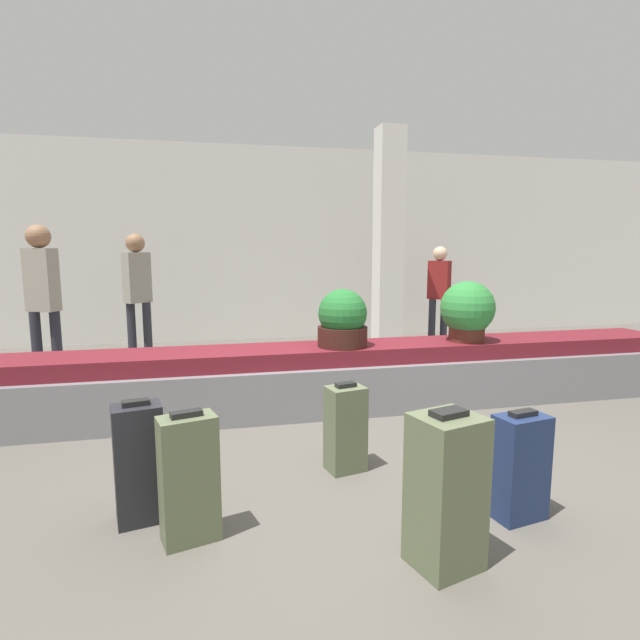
{
  "coord_description": "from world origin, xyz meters",
  "views": [
    {
      "loc": [
        -1.01,
        -3.24,
        1.54
      ],
      "look_at": [
        0.0,
        1.3,
        0.86
      ],
      "focal_mm": 28.0,
      "sensor_mm": 36.0,
      "label": 1
    }
  ],
  "objects_px": {
    "suitcase_0": "(139,463)",
    "suitcase_1": "(446,491)",
    "potted_plant_1": "(343,320)",
    "pillar": "(388,243)",
    "traveler_0": "(439,288)",
    "suitcase_2": "(345,428)",
    "traveler_1": "(137,287)",
    "suitcase_4": "(520,467)",
    "potted_plant_0": "(467,311)",
    "suitcase_3": "(189,479)",
    "traveler_2": "(43,291)"
  },
  "relations": [
    {
      "from": "suitcase_0",
      "to": "suitcase_1",
      "type": "xyz_separation_m",
      "value": [
        1.49,
        -0.74,
        0.04
      ]
    },
    {
      "from": "potted_plant_1",
      "to": "suitcase_0",
      "type": "bearing_deg",
      "value": -134.2
    },
    {
      "from": "pillar",
      "to": "traveler_0",
      "type": "distance_m",
      "value": 1.23
    },
    {
      "from": "suitcase_2",
      "to": "traveler_1",
      "type": "distance_m",
      "value": 4.18
    },
    {
      "from": "potted_plant_1",
      "to": "traveler_1",
      "type": "height_order",
      "value": "traveler_1"
    },
    {
      "from": "suitcase_2",
      "to": "suitcase_4",
      "type": "xyz_separation_m",
      "value": [
        0.8,
        -0.82,
        0.01
      ]
    },
    {
      "from": "suitcase_1",
      "to": "potted_plant_1",
      "type": "bearing_deg",
      "value": 71.12
    },
    {
      "from": "potted_plant_0",
      "to": "traveler_1",
      "type": "distance_m",
      "value": 4.18
    },
    {
      "from": "suitcase_2",
      "to": "suitcase_0",
      "type": "bearing_deg",
      "value": -176.17
    },
    {
      "from": "suitcase_3",
      "to": "suitcase_4",
      "type": "xyz_separation_m",
      "value": [
        1.83,
        -0.18,
        -0.04
      ]
    },
    {
      "from": "pillar",
      "to": "suitcase_2",
      "type": "height_order",
      "value": "pillar"
    },
    {
      "from": "suitcase_1",
      "to": "suitcase_3",
      "type": "distance_m",
      "value": 1.31
    },
    {
      "from": "suitcase_4",
      "to": "potted_plant_1",
      "type": "height_order",
      "value": "potted_plant_1"
    },
    {
      "from": "suitcase_1",
      "to": "suitcase_3",
      "type": "relative_size",
      "value": 1.11
    },
    {
      "from": "traveler_1",
      "to": "suitcase_2",
      "type": "bearing_deg",
      "value": 77.07
    },
    {
      "from": "pillar",
      "to": "traveler_2",
      "type": "relative_size",
      "value": 1.79
    },
    {
      "from": "suitcase_2",
      "to": "traveler_2",
      "type": "xyz_separation_m",
      "value": [
        -2.65,
        2.72,
        0.78
      ]
    },
    {
      "from": "traveler_2",
      "to": "potted_plant_1",
      "type": "bearing_deg",
      "value": 0.28
    },
    {
      "from": "suitcase_0",
      "to": "suitcase_3",
      "type": "distance_m",
      "value": 0.38
    },
    {
      "from": "pillar",
      "to": "suitcase_4",
      "type": "relative_size",
      "value": 5.04
    },
    {
      "from": "traveler_0",
      "to": "suitcase_4",
      "type": "bearing_deg",
      "value": 115.34
    },
    {
      "from": "suitcase_0",
      "to": "potted_plant_0",
      "type": "relative_size",
      "value": 1.18
    },
    {
      "from": "suitcase_4",
      "to": "potted_plant_1",
      "type": "xyz_separation_m",
      "value": [
        -0.47,
        2.12,
        0.56
      ]
    },
    {
      "from": "potted_plant_0",
      "to": "potted_plant_1",
      "type": "distance_m",
      "value": 1.28
    },
    {
      "from": "potted_plant_1",
      "to": "pillar",
      "type": "bearing_deg",
      "value": 60.79
    },
    {
      "from": "potted_plant_1",
      "to": "traveler_2",
      "type": "distance_m",
      "value": 3.31
    },
    {
      "from": "suitcase_2",
      "to": "potted_plant_1",
      "type": "height_order",
      "value": "potted_plant_1"
    },
    {
      "from": "suitcase_0",
      "to": "suitcase_2",
      "type": "height_order",
      "value": "suitcase_0"
    },
    {
      "from": "traveler_1",
      "to": "traveler_2",
      "type": "xyz_separation_m",
      "value": [
        -0.85,
        -0.98,
        0.05
      ]
    },
    {
      "from": "potted_plant_0",
      "to": "suitcase_3",
      "type": "bearing_deg",
      "value": -143.83
    },
    {
      "from": "traveler_0",
      "to": "traveler_1",
      "type": "distance_m",
      "value": 4.42
    },
    {
      "from": "suitcase_2",
      "to": "traveler_0",
      "type": "height_order",
      "value": "traveler_0"
    },
    {
      "from": "suitcase_1",
      "to": "traveler_1",
      "type": "bearing_deg",
      "value": 96.88
    },
    {
      "from": "pillar",
      "to": "traveler_0",
      "type": "relative_size",
      "value": 2.05
    },
    {
      "from": "suitcase_3",
      "to": "suitcase_4",
      "type": "height_order",
      "value": "suitcase_3"
    },
    {
      "from": "pillar",
      "to": "traveler_1",
      "type": "distance_m",
      "value": 3.49
    },
    {
      "from": "traveler_2",
      "to": "suitcase_4",
      "type": "bearing_deg",
      "value": -19.89
    },
    {
      "from": "suitcase_2",
      "to": "pillar",
      "type": "bearing_deg",
      "value": 53.47
    },
    {
      "from": "pillar",
      "to": "traveler_2",
      "type": "xyz_separation_m",
      "value": [
        -4.28,
        -0.91,
        -0.52
      ]
    },
    {
      "from": "suitcase_4",
      "to": "traveler_0",
      "type": "relative_size",
      "value": 0.41
    },
    {
      "from": "suitcase_1",
      "to": "pillar",
      "type": "bearing_deg",
      "value": 57.52
    },
    {
      "from": "pillar",
      "to": "potted_plant_1",
      "type": "distance_m",
      "value": 2.77
    },
    {
      "from": "suitcase_3",
      "to": "traveler_2",
      "type": "distance_m",
      "value": 3.81
    },
    {
      "from": "pillar",
      "to": "traveler_1",
      "type": "bearing_deg",
      "value": 178.84
    },
    {
      "from": "pillar",
      "to": "traveler_1",
      "type": "relative_size",
      "value": 1.86
    },
    {
      "from": "suitcase_4",
      "to": "potted_plant_0",
      "type": "height_order",
      "value": "potted_plant_0"
    },
    {
      "from": "pillar",
      "to": "potted_plant_0",
      "type": "xyz_separation_m",
      "value": [
        -0.02,
        -2.35,
        -0.68
      ]
    },
    {
      "from": "potted_plant_0",
      "to": "traveler_1",
      "type": "height_order",
      "value": "traveler_1"
    },
    {
      "from": "pillar",
      "to": "suitcase_0",
      "type": "height_order",
      "value": "pillar"
    },
    {
      "from": "pillar",
      "to": "traveler_0",
      "type": "bearing_deg",
      "value": 19.15
    }
  ]
}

